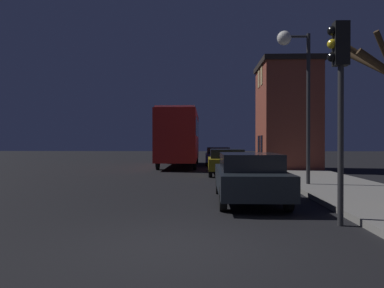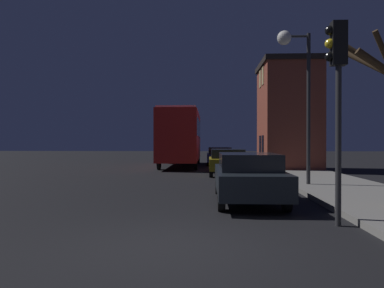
{
  "view_description": "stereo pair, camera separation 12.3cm",
  "coord_description": "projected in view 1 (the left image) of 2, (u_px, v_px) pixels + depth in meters",
  "views": [
    {
      "loc": [
        0.46,
        -6.15,
        1.75
      ],
      "look_at": [
        -0.05,
        8.22,
        1.64
      ],
      "focal_mm": 35.0,
      "sensor_mm": 36.0,
      "label": 1
    },
    {
      "loc": [
        0.58,
        -6.15,
        1.75
      ],
      "look_at": [
        -0.05,
        8.22,
        1.64
      ],
      "focal_mm": 35.0,
      "sensor_mm": 36.0,
      "label": 2
    }
  ],
  "objects": [
    {
      "name": "car_near_lane",
      "position": [
        249.0,
        176.0,
        10.82
      ],
      "size": [
        1.8,
        4.79,
        1.4
      ],
      "color": "black",
      "rests_on": "ground"
    },
    {
      "name": "bus",
      "position": [
        180.0,
        134.0,
        25.99
      ],
      "size": [
        2.47,
        9.61,
        3.82
      ],
      "color": "red",
      "rests_on": "ground"
    },
    {
      "name": "streetlamp",
      "position": [
        294.0,
        67.0,
        13.96
      ],
      "size": [
        1.24,
        0.53,
        5.72
      ],
      "color": "#28282B",
      "rests_on": "sidewalk"
    },
    {
      "name": "ground_plane",
      "position": [
        178.0,
        247.0,
        6.18
      ],
      "size": [
        120.0,
        120.0,
        0.0
      ],
      "primitive_type": "plane",
      "color": "black"
    },
    {
      "name": "brick_building",
      "position": [
        287.0,
        115.0,
        22.88
      ],
      "size": [
        3.46,
        4.69,
        6.42
      ],
      "color": "brown",
      "rests_on": "sidewalk"
    },
    {
      "name": "traffic_light",
      "position": [
        339.0,
        80.0,
        7.71
      ],
      "size": [
        0.43,
        0.24,
        4.21
      ],
      "color": "#28282B",
      "rests_on": "ground"
    },
    {
      "name": "car_far_lane",
      "position": [
        218.0,
        156.0,
        27.53
      ],
      "size": [
        1.83,
        4.11,
        1.31
      ],
      "color": "navy",
      "rests_on": "ground"
    },
    {
      "name": "car_mid_lane",
      "position": [
        226.0,
        161.0,
        19.32
      ],
      "size": [
        1.87,
        4.03,
        1.35
      ],
      "color": "olive",
      "rests_on": "ground"
    }
  ]
}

